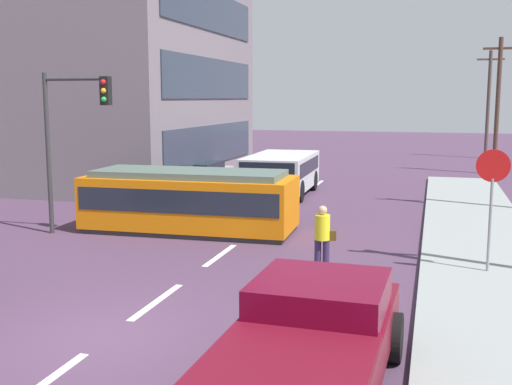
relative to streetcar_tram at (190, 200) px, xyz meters
name	(u,v)px	position (x,y,z in m)	size (l,w,h in m)	color
ground_plane	(260,226)	(1.94, 1.32, -1.00)	(120.00, 120.00, 0.00)	#4B334C
sidewalk_curb_right	(489,272)	(8.74, -2.68, -0.93)	(3.20, 36.00, 0.14)	gray
lane_stripe_1	(157,301)	(1.94, -6.68, -1.00)	(0.16, 2.40, 0.01)	silver
lane_stripe_2	(220,255)	(1.94, -2.68, -1.00)	(0.16, 2.40, 0.01)	silver
lane_stripe_3	(291,203)	(1.94, 6.00, -1.00)	(0.16, 2.40, 0.01)	silver
lane_stripe_4	(318,184)	(1.94, 12.00, -1.00)	(0.16, 2.40, 0.01)	silver
streetcar_tram	(190,200)	(0.00, 0.00, 0.00)	(6.67, 2.74, 1.95)	orange
city_bus	(281,172)	(1.01, 8.05, 0.00)	(2.65, 5.41, 1.76)	silver
pedestrian_crossing	(323,236)	(4.89, -3.72, -0.06)	(0.51, 0.36, 1.67)	#33274C
pickup_truck_parked	(313,340)	(5.81, -9.78, -0.21)	(2.38, 5.05, 1.55)	maroon
parked_sedan_mid	(153,190)	(-3.16, 3.96, -0.38)	(2.07, 4.16, 1.19)	#234590
parked_sedan_far	(200,174)	(-3.29, 9.47, -0.38)	(2.10, 4.51, 1.19)	#C2B1BF
stop_sign	(492,185)	(8.69, -2.83, 1.19)	(0.76, 0.07, 2.88)	gray
traffic_light_mast	(72,123)	(-3.18, -1.47, 2.43)	(2.26, 0.33, 4.94)	#333333
utility_pole_far	(498,103)	(10.61, 18.67, 2.89)	(1.80, 0.24, 7.44)	#4C3529
utility_pole_distant	(488,102)	(10.86, 28.32, 2.88)	(1.80, 0.24, 7.41)	#51423B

